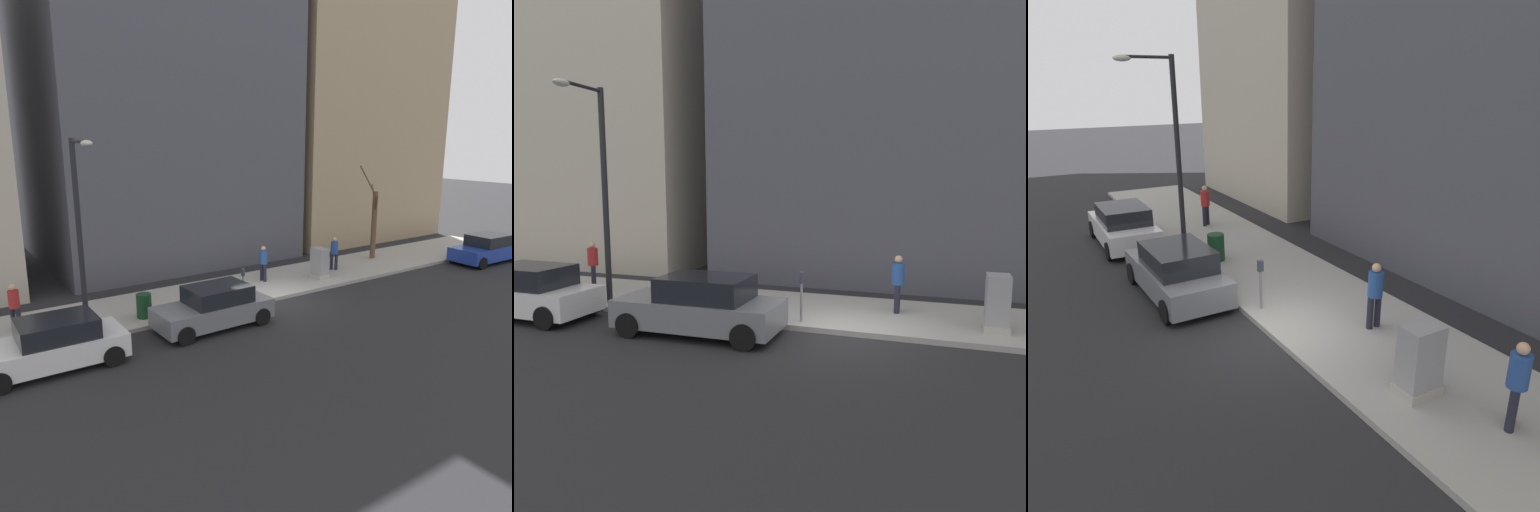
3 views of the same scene
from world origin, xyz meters
TOP-DOWN VIEW (x-y plane):
  - ground_plane at (0.00, 0.00)m, footprint 120.00×120.00m
  - sidewalk at (2.00, 0.00)m, footprint 4.00×36.00m
  - parked_car_grey at (-1.06, 3.34)m, footprint 1.99×4.23m
  - parked_car_white at (-1.25, 8.89)m, footprint 1.96×4.22m
  - parking_meter at (0.45, 1.13)m, footprint 0.14×0.10m
  - utility_box at (1.30, -3.73)m, footprint 0.83×0.61m
  - streetlamp at (0.28, 7.41)m, footprint 1.97×0.32m
  - trash_bin at (0.90, 5.21)m, footprint 0.56×0.56m
  - pedestrian_midblock at (2.32, -1.19)m, footprint 0.40×0.36m
  - pedestrian_far_corner at (2.19, 9.35)m, footprint 0.36×0.36m
  - office_block_center at (11.85, 0.16)m, footprint 12.70×12.70m
  - office_tower_right at (10.22, 13.05)m, footprint 9.43×9.43m

SIDE VIEW (x-z plane):
  - ground_plane at x=0.00m, z-range 0.00..0.00m
  - sidewalk at x=2.00m, z-range 0.00..0.15m
  - trash_bin at x=0.90m, z-range 0.15..1.05m
  - parked_car_grey at x=-1.06m, z-range -0.02..1.50m
  - parked_car_white at x=-1.25m, z-range -0.02..1.50m
  - utility_box at x=1.30m, z-range 0.13..1.56m
  - parking_meter at x=0.45m, z-range 0.30..1.65m
  - pedestrian_midblock at x=2.32m, z-range 0.26..1.92m
  - pedestrian_far_corner at x=2.19m, z-range 0.26..1.92m
  - streetlamp at x=0.28m, z-range 0.77..7.27m
  - office_tower_right at x=10.22m, z-range 0.00..18.10m
  - office_block_center at x=11.85m, z-range 0.00..19.13m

